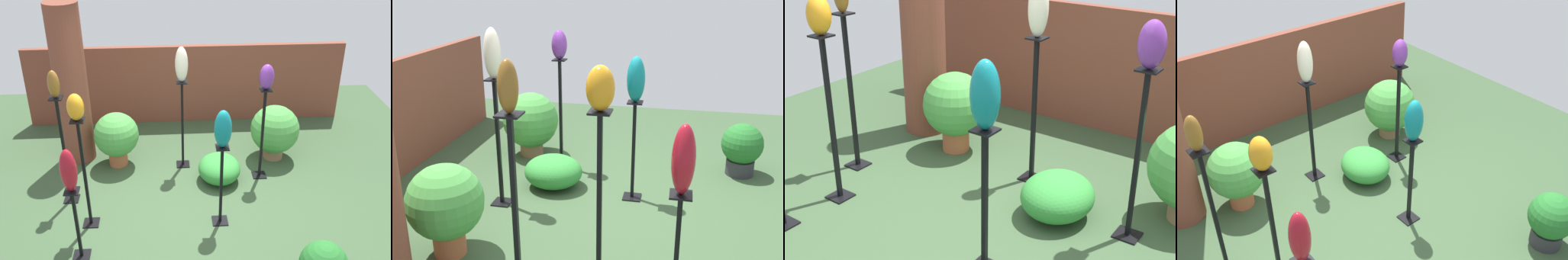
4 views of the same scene
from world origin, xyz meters
TOP-DOWN VIEW (x-y plane):
  - ground_plane at (0.00, 0.00)m, footprint 8.00×8.00m
  - brick_wall_back at (0.00, 2.61)m, footprint 5.60×0.12m
  - brick_pillar at (-1.76, 1.41)m, footprint 0.49×0.49m
  - pedestal_violet at (1.00, 0.69)m, footprint 0.20×0.20m
  - pedestal_bronze at (-1.71, 0.28)m, footprint 0.20×0.20m
  - pedestal_teal at (0.29, -0.32)m, footprint 0.20×0.20m
  - pedestal_ivory at (-0.13, 1.07)m, footprint 0.20×0.20m
  - pedestal_amber at (-1.37, -0.25)m, footprint 0.20×0.20m
  - art_vase_violet at (1.00, 0.69)m, footprint 0.20×0.19m
  - art_vase_teal at (0.29, -0.32)m, footprint 0.21×0.19m
  - art_vase_ivory at (-0.13, 1.07)m, footprint 0.18×0.17m
  - art_vase_amber at (-1.37, -0.25)m, footprint 0.19×0.20m
  - potted_plant_front_left at (-1.13, 1.16)m, footprint 0.68×0.68m
  - foliage_bed_east at (0.39, 0.62)m, footprint 0.62×0.69m

SIDE VIEW (x-z plane):
  - ground_plane at x=0.00m, z-range 0.00..0.00m
  - foliage_bed_east at x=0.39m, z-range 0.00..0.39m
  - potted_plant_front_left at x=-1.13m, z-range 0.07..0.93m
  - pedestal_teal at x=0.29m, z-range -0.05..1.08m
  - pedestal_ivory at x=-0.13m, z-range -0.05..1.35m
  - pedestal_violet at x=1.00m, z-range -0.05..1.36m
  - pedestal_amber at x=-1.37m, z-range -0.05..1.46m
  - brick_wall_back at x=0.00m, z-range 0.00..1.43m
  - pedestal_bronze at x=-1.71m, z-range -0.06..1.50m
  - brick_pillar at x=-1.76m, z-range 0.00..2.48m
  - art_vase_teal at x=0.29m, z-range 1.13..1.61m
  - art_vase_violet at x=1.00m, z-range 1.42..1.77m
  - art_vase_ivory at x=-0.13m, z-range 1.40..1.92m
  - art_vase_amber at x=-1.37m, z-range 1.51..1.83m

